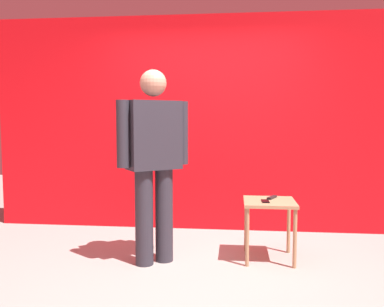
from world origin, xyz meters
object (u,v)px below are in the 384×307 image
Objects in this scene: tv_remote at (272,197)px; standing_person at (154,156)px; side_table at (269,210)px; cell_phone at (265,201)px.

standing_person is at bearing -137.18° from tv_remote.
side_table is 0.13m from cell_phone.
cell_phone is (1.05, 0.15, -0.44)m from standing_person.
standing_person is at bearing -169.13° from side_table.
standing_person reaches higher than side_table.
side_table is 3.42× the size of tv_remote.
tv_remote is (0.03, 0.11, 0.11)m from side_table.
cell_phone is at bearing 8.19° from standing_person.
tv_remote is (0.08, 0.17, 0.01)m from cell_phone.
side_table is (1.09, 0.21, -0.54)m from standing_person.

